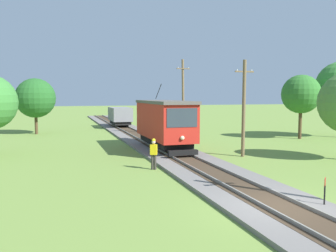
{
  "coord_description": "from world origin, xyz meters",
  "views": [
    {
      "loc": [
        -7.72,
        -10.83,
        4.24
      ],
      "look_at": [
        -0.3,
        12.83,
        2.06
      ],
      "focal_mm": 37.76,
      "sensor_mm": 36.0,
      "label": 1
    }
  ],
  "objects_px": {
    "track_worker": "(154,152)",
    "freight_car": "(120,116)",
    "tree_left_near": "(301,94)",
    "trackside_signal_marker": "(325,192)",
    "red_tram": "(164,122)",
    "tree_right_near": "(35,98)",
    "utility_pole_mid": "(183,97)",
    "utility_pole_near_tram": "(244,107)"
  },
  "relations": [
    {
      "from": "tree_left_near",
      "to": "track_worker",
      "type": "bearing_deg",
      "value": -151.16
    },
    {
      "from": "red_tram",
      "to": "utility_pole_near_tram",
      "type": "xyz_separation_m",
      "value": [
        4.44,
        -4.07,
        1.21
      ]
    },
    {
      "from": "red_tram",
      "to": "utility_pole_near_tram",
      "type": "distance_m",
      "value": 6.14
    },
    {
      "from": "freight_car",
      "to": "tree_left_near",
      "type": "relative_size",
      "value": 0.84
    },
    {
      "from": "tree_left_near",
      "to": "utility_pole_near_tram",
      "type": "bearing_deg",
      "value": -144.95
    },
    {
      "from": "track_worker",
      "to": "freight_car",
      "type": "bearing_deg",
      "value": -159.87
    },
    {
      "from": "tree_right_near",
      "to": "tree_left_near",
      "type": "bearing_deg",
      "value": -26.18
    },
    {
      "from": "red_tram",
      "to": "tree_right_near",
      "type": "xyz_separation_m",
      "value": [
        -9.97,
        15.22,
        1.71
      ]
    },
    {
      "from": "freight_car",
      "to": "track_worker",
      "type": "relative_size",
      "value": 2.91
    },
    {
      "from": "red_tram",
      "to": "trackside_signal_marker",
      "type": "distance_m",
      "value": 15.22
    },
    {
      "from": "red_tram",
      "to": "utility_pole_mid",
      "type": "xyz_separation_m",
      "value": [
        4.44,
        8.13,
        1.81
      ]
    },
    {
      "from": "trackside_signal_marker",
      "to": "red_tram",
      "type": "bearing_deg",
      "value": 96.3
    },
    {
      "from": "trackside_signal_marker",
      "to": "tree_right_near",
      "type": "xyz_separation_m",
      "value": [
        -11.63,
        30.27,
        3.24
      ]
    },
    {
      "from": "track_worker",
      "to": "tree_left_near",
      "type": "height_order",
      "value": "tree_left_near"
    },
    {
      "from": "utility_pole_mid",
      "to": "trackside_signal_marker",
      "type": "bearing_deg",
      "value": -96.83
    },
    {
      "from": "red_tram",
      "to": "track_worker",
      "type": "height_order",
      "value": "red_tram"
    },
    {
      "from": "trackside_signal_marker",
      "to": "tree_right_near",
      "type": "relative_size",
      "value": 0.2
    },
    {
      "from": "freight_car",
      "to": "tree_right_near",
      "type": "distance_m",
      "value": 11.26
    },
    {
      "from": "red_tram",
      "to": "utility_pole_near_tram",
      "type": "relative_size",
      "value": 1.29
    },
    {
      "from": "tree_right_near",
      "to": "trackside_signal_marker",
      "type": "bearing_deg",
      "value": -68.98
    },
    {
      "from": "red_tram",
      "to": "track_worker",
      "type": "relative_size",
      "value": 4.79
    },
    {
      "from": "track_worker",
      "to": "tree_right_near",
      "type": "xyz_separation_m",
      "value": [
        -7.4,
        21.6,
        2.92
      ]
    },
    {
      "from": "tree_right_near",
      "to": "utility_pole_mid",
      "type": "bearing_deg",
      "value": -26.19
    },
    {
      "from": "utility_pole_near_tram",
      "to": "track_worker",
      "type": "distance_m",
      "value": 7.76
    },
    {
      "from": "red_tram",
      "to": "track_worker",
      "type": "distance_m",
      "value": 6.99
    },
    {
      "from": "freight_car",
      "to": "utility_pole_near_tram",
      "type": "relative_size",
      "value": 0.79
    },
    {
      "from": "tree_left_near",
      "to": "trackside_signal_marker",
      "type": "bearing_deg",
      "value": -125.62
    },
    {
      "from": "utility_pole_mid",
      "to": "tree_left_near",
      "type": "height_order",
      "value": "utility_pole_mid"
    },
    {
      "from": "utility_pole_mid",
      "to": "tree_left_near",
      "type": "bearing_deg",
      "value": -26.18
    },
    {
      "from": "freight_car",
      "to": "tree_left_near",
      "type": "bearing_deg",
      "value": -48.87
    },
    {
      "from": "utility_pole_mid",
      "to": "trackside_signal_marker",
      "type": "relative_size",
      "value": 6.63
    },
    {
      "from": "freight_car",
      "to": "utility_pole_near_tram",
      "type": "distance_m",
      "value": 24.45
    },
    {
      "from": "red_tram",
      "to": "freight_car",
      "type": "height_order",
      "value": "red_tram"
    },
    {
      "from": "tree_left_near",
      "to": "red_tram",
      "type": "bearing_deg",
      "value": -168.05
    },
    {
      "from": "utility_pole_near_tram",
      "to": "trackside_signal_marker",
      "type": "height_order",
      "value": "utility_pole_near_tram"
    },
    {
      "from": "track_worker",
      "to": "tree_right_near",
      "type": "relative_size",
      "value": 0.3
    },
    {
      "from": "red_tram",
      "to": "trackside_signal_marker",
      "type": "xyz_separation_m",
      "value": [
        1.66,
        -15.05,
        -1.53
      ]
    },
    {
      "from": "freight_car",
      "to": "tree_right_near",
      "type": "bearing_deg",
      "value": -154.84
    },
    {
      "from": "red_tram",
      "to": "freight_car",
      "type": "xyz_separation_m",
      "value": [
        -0.0,
        19.9,
        -0.64
      ]
    },
    {
      "from": "tree_right_near",
      "to": "utility_pole_near_tram",
      "type": "bearing_deg",
      "value": -53.25
    },
    {
      "from": "trackside_signal_marker",
      "to": "tree_left_near",
      "type": "distance_m",
      "value": 22.63
    },
    {
      "from": "trackside_signal_marker",
      "to": "tree_right_near",
      "type": "bearing_deg",
      "value": 111.02
    }
  ]
}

